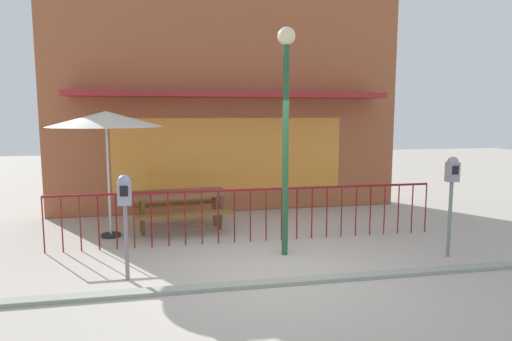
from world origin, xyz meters
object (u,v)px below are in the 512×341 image
object	(u,v)px
parking_meter_far	(125,200)
street_lamp	(286,107)
patio_umbrella	(106,120)
picnic_table_left	(180,200)
parking_meter_near	(452,180)

from	to	relation	value
parking_meter_far	street_lamp	distance (m)	2.81
patio_umbrella	picnic_table_left	bearing A→B (deg)	7.97
parking_meter_far	street_lamp	world-z (taller)	street_lamp
patio_umbrella	parking_meter_far	world-z (taller)	patio_umbrella
patio_umbrella	parking_meter_near	size ratio (longest dim) A/B	1.44
picnic_table_left	patio_umbrella	bearing A→B (deg)	-172.03
patio_umbrella	street_lamp	size ratio (longest dim) A/B	0.65
parking_meter_near	patio_umbrella	bearing A→B (deg)	157.51
parking_meter_far	street_lamp	xyz separation A→B (m)	(2.43, 0.66, 1.26)
picnic_table_left	parking_meter_near	xyz separation A→B (m)	(4.19, -2.46, 0.64)
picnic_table_left	parking_meter_far	size ratio (longest dim) A/B	1.32
parking_meter_near	parking_meter_far	bearing A→B (deg)	-179.43
patio_umbrella	parking_meter_far	xyz separation A→B (m)	(0.50, -2.33, -1.05)
patio_umbrella	street_lamp	xyz separation A→B (m)	(2.93, -1.66, 0.21)
parking_meter_near	parking_meter_far	size ratio (longest dim) A/B	1.10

